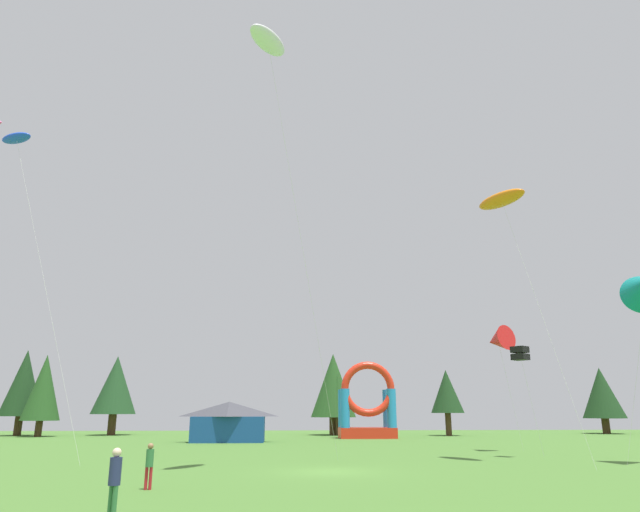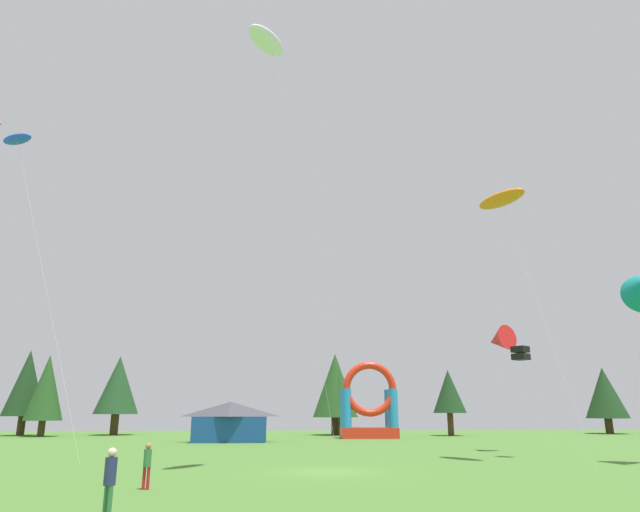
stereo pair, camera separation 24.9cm
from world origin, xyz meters
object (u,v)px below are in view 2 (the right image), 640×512
Objects in this scene: kite_white_parafoil at (267,41)px; person_far_side at (147,462)px; kite_black_box at (521,353)px; inflatable_yellow_castle at (369,409)px; kite_red_delta at (499,340)px; festival_tent at (230,422)px; kite_orange_parafoil at (501,199)px; kite_blue_parafoil at (17,140)px; person_midfield at (110,477)px.

person_far_side is (-3.74, -4.31, -21.28)m from kite_white_parafoil.
inflatable_yellow_castle reaches higher than kite_black_box.
festival_tent is at bearing 146.35° from kite_red_delta.
kite_orange_parafoil is 9.89m from kite_black_box.
inflatable_yellow_castle is at bearing 25.59° from festival_tent.
kite_white_parafoil reaches higher than kite_orange_parafoil.
kite_white_parafoil is 1.11× the size of kite_blue_parafoil.
kite_red_delta is (0.87, 5.82, 1.56)m from kite_black_box.
kite_orange_parafoil is at bearing -81.59° from inflatable_yellow_castle.
person_midfield is 1.13× the size of person_far_side.
person_far_side is at bearing -137.66° from kite_red_delta.
inflatable_yellow_castle is (-4.39, 29.70, -12.55)m from kite_orange_parafoil.
kite_black_box is (1.66, 3.22, -9.20)m from kite_orange_parafoil.
kite_red_delta reaches higher than inflatable_yellow_castle.
person_midfield is at bearing -107.15° from kite_white_parafoil.
kite_blue_parafoil is at bearing -135.11° from inflatable_yellow_castle.
inflatable_yellow_castle is (10.18, 35.33, -19.26)m from kite_white_parafoil.
person_midfield is (-17.83, -16.21, -14.45)m from kite_orange_parafoil.
kite_red_delta is 1.35× the size of festival_tent.
kite_orange_parafoil is 8.76× the size of person_midfield.
kite_orange_parafoil is at bearing 21.12° from kite_white_parafoil.
kite_blue_parafoil is at bearing 174.75° from kite_orange_parafoil.
inflatable_yellow_castle is at bearing -110.41° from person_far_side.
kite_red_delta is 1.13× the size of inflatable_yellow_castle.
inflatable_yellow_castle reaches higher than person_midfield.
kite_white_parafoil is at bearing -26.92° from kite_blue_parafoil.
kite_black_box is 35.77m from kite_blue_parafoil.
person_midfield is at bearing 93.26° from person_far_side.
kite_black_box is 24.52m from person_far_side.
kite_white_parafoil is 14.12× the size of person_far_side.
kite_black_box is 6.09m from kite_red_delta.
kite_white_parafoil is at bearing -106.07° from inflatable_yellow_castle.
festival_tent is (-20.08, 19.76, -4.52)m from kite_black_box.
festival_tent is (-3.85, 28.61, -20.43)m from kite_white_parafoil.
person_far_side is (-19.97, -13.16, -5.37)m from kite_black_box.
inflatable_yellow_castle is 1.19× the size of festival_tent.
kite_blue_parafoil reaches higher than person_midfield.
kite_blue_parafoil is 2.60× the size of inflatable_yellow_castle.
kite_white_parafoil is 2.89× the size of inflatable_yellow_castle.
kite_orange_parafoil is at bearing -152.57° from person_far_side.
person_midfield is at bearing -106.32° from inflatable_yellow_castle.
kite_orange_parafoil is at bearing -51.30° from festival_tent.
festival_tent is (12.90, 20.11, -18.36)m from kite_blue_parafoil.
kite_blue_parafoil is 41.72m from inflatable_yellow_castle.
person_midfield is at bearing -89.15° from festival_tent.
kite_black_box is at bearing 0.60° from kite_blue_parafoil.
kite_red_delta reaches higher than person_far_side.
kite_black_box is at bearing 28.60° from kite_white_parafoil.
kite_orange_parafoil is at bearing -5.25° from kite_blue_parafoil.
inflatable_yellow_castle is at bearing 44.89° from kite_blue_parafoil.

